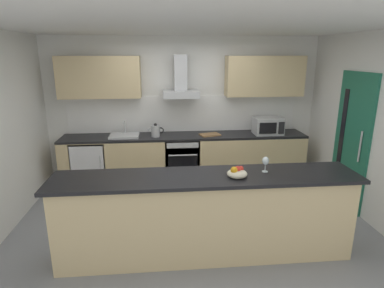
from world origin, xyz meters
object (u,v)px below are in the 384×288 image
(oven, at_px, (182,159))
(range_hood, at_px, (181,84))
(sink, at_px, (124,135))
(refrigerator, at_px, (91,164))
(fruit_bowl, at_px, (237,173))
(microwave, at_px, (268,126))
(kettle, at_px, (156,131))
(wine_glass, at_px, (266,161))
(chopping_board, at_px, (210,135))

(oven, bearing_deg, range_hood, 90.00)
(sink, bearing_deg, refrigerator, -178.70)
(sink, height_order, fruit_bowl, sink)
(microwave, bearing_deg, range_hood, 174.20)
(kettle, bearing_deg, wine_glass, -59.07)
(oven, relative_size, wine_glass, 4.50)
(wine_glass, bearing_deg, oven, 110.76)
(oven, distance_m, range_hood, 1.33)
(range_hood, distance_m, fruit_bowl, 2.56)
(fruit_bowl, bearing_deg, refrigerator, 132.32)
(oven, distance_m, fruit_bowl, 2.39)
(oven, xyz_separation_m, sink, (-1.00, 0.01, 0.47))
(range_hood, bearing_deg, kettle, -160.21)
(sink, xyz_separation_m, chopping_board, (1.50, -0.03, -0.02))
(oven, xyz_separation_m, range_hood, (-0.00, 0.13, 1.33))
(sink, height_order, range_hood, range_hood)
(kettle, height_order, wine_glass, wine_glass)
(oven, height_order, range_hood, range_hood)
(range_hood, height_order, wine_glass, range_hood)
(microwave, relative_size, chopping_board, 1.47)
(range_hood, distance_m, wine_glass, 2.51)
(refrigerator, height_order, fruit_bowl, fruit_bowl)
(chopping_board, bearing_deg, wine_glass, -81.63)
(kettle, relative_size, chopping_board, 0.85)
(refrigerator, bearing_deg, oven, 0.10)
(refrigerator, distance_m, chopping_board, 2.16)
(refrigerator, xyz_separation_m, sink, (0.61, 0.01, 0.50))
(refrigerator, height_order, chopping_board, chopping_board)
(oven, relative_size, fruit_bowl, 3.64)
(microwave, height_order, fruit_bowl, microwave)
(refrigerator, height_order, range_hood, range_hood)
(microwave, xyz_separation_m, range_hood, (-1.55, 0.16, 0.74))
(refrigerator, distance_m, range_hood, 2.11)
(microwave, relative_size, wine_glass, 2.81)
(chopping_board, bearing_deg, refrigerator, 179.43)
(microwave, distance_m, range_hood, 1.72)
(kettle, bearing_deg, microwave, 0.17)
(fruit_bowl, distance_m, chopping_board, 2.25)
(sink, bearing_deg, fruit_bowl, -57.41)
(oven, height_order, wine_glass, wine_glass)
(fruit_bowl, bearing_deg, range_hood, 100.93)
(range_hood, bearing_deg, wine_glass, -70.33)
(wine_glass, bearing_deg, refrigerator, 138.38)
(kettle, height_order, chopping_board, kettle)
(chopping_board, bearing_deg, kettle, -179.40)
(refrigerator, relative_size, chopping_board, 2.50)
(refrigerator, height_order, kettle, kettle)
(microwave, xyz_separation_m, chopping_board, (-1.05, 0.00, -0.14))
(fruit_bowl, xyz_separation_m, chopping_board, (0.04, 2.25, -0.14))
(microwave, bearing_deg, oven, 178.97)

